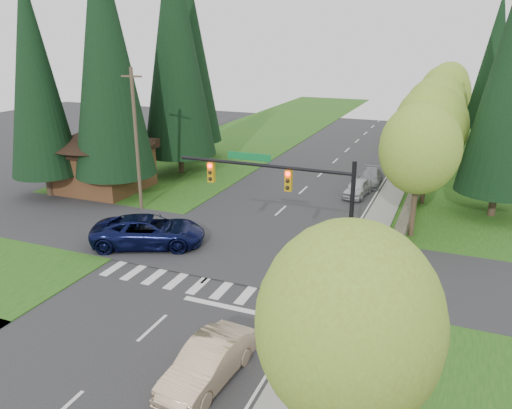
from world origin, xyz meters
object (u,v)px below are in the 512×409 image
Objects in this scene: sedan_champagne at (208,363)px; parked_car_e at (411,130)px; parked_car_b at (370,177)px; parked_car_c at (393,152)px; parked_car_a at (358,188)px; suv_navy at (149,231)px; parked_car_d at (394,141)px.

parked_car_e is at bearing 93.14° from sedan_champagne.
sedan_champagne is 27.99m from parked_car_b.
parked_car_c is 0.78× the size of parked_car_e.
parked_car_c is 13.21m from parked_car_e.
parked_car_c is at bearing 91.68° from parked_car_a.
suv_navy reaches higher than sedan_champagne.
parked_car_b is at bearing -97.95° from parked_car_c.
suv_navy reaches higher than parked_car_b.
parked_car_a is (0.55, 24.28, -0.11)m from sedan_champagne.
parked_car_e reaches higher than parked_car_c.
parked_car_b is 1.14× the size of parked_car_d.
parked_car_d is (-0.26, 16.68, 0.02)m from parked_car_b.
parked_car_b is at bearing -52.07° from suv_navy.
parked_car_c is at bearing 83.67° from parked_car_b.
parked_car_c is (10.36, 28.96, -0.26)m from suv_navy.
parked_car_c is at bearing 93.07° from sedan_champagne.
parked_car_a is 20.37m from parked_car_d.
parked_car_e is at bearing 92.36° from parked_car_a.
sedan_champagne is 0.91× the size of parked_car_e.
parked_car_e is (0.85, 23.92, 0.11)m from parked_car_b.
suv_navy is 30.76m from parked_car_c.
parked_car_c is 1.04× the size of parked_car_d.
suv_navy reaches higher than parked_car_d.
parked_car_c is (1.34, 38.69, -0.11)m from sedan_champagne.
suv_navy reaches higher than parked_car_a.
parked_car_c is at bearing -43.25° from suv_navy.
parked_car_c reaches higher than parked_car_b.
parked_car_c is at bearing -86.72° from parked_car_d.
parked_car_e is (1.19, 27.61, 0.08)m from parked_car_a.
parked_car_d is (0.63, 44.65, -0.11)m from sedan_champagne.
parked_car_e reaches higher than parked_car_d.
parked_car_e is at bearing 84.05° from parked_car_b.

